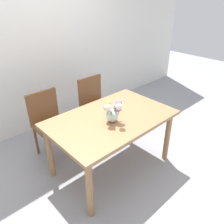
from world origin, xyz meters
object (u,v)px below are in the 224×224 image
object	(u,v)px
chair_left	(49,120)
chair_right	(95,102)
dining_table	(111,124)
flower_vase	(113,112)

from	to	relation	value
chair_left	chair_right	xyz separation A→B (m)	(0.80, 0.00, 0.00)
dining_table	chair_left	bearing A→B (deg)	116.30
dining_table	chair_left	size ratio (longest dim) A/B	1.62
flower_vase	chair_left	bearing A→B (deg)	111.02
dining_table	flower_vase	bearing A→B (deg)	-124.51
chair_left	flower_vase	distance (m)	1.01
chair_right	flower_vase	xyz separation A→B (m)	(-0.46, -0.89, 0.35)
chair_left	flower_vase	xyz separation A→B (m)	(0.34, -0.89, 0.35)
dining_table	chair_right	bearing A→B (deg)	63.70
chair_left	chair_right	size ratio (longest dim) A/B	1.00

